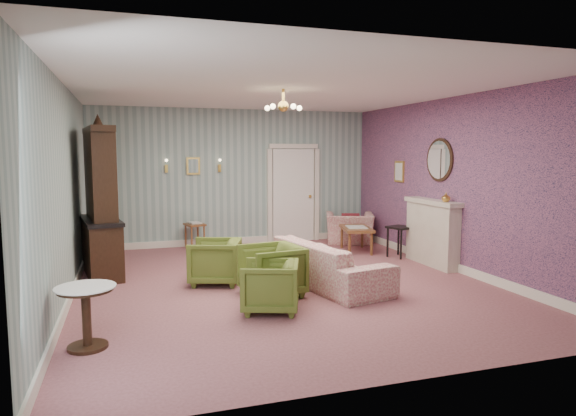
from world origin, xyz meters
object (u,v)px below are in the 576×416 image
object	(u,v)px
olive_chair_b	(271,268)
sofa_chintz	(327,256)
dresser	(100,197)
coffee_table	(356,239)
pedestal_table	(87,317)
fireplace	(432,232)
side_table_black	(400,242)
wingback_chair	(349,223)
olive_chair_a	(270,284)
olive_chair_c	(215,259)

from	to	relation	value
olive_chair_b	sofa_chintz	size ratio (longest dim) A/B	0.35
dresser	coffee_table	distance (m)	4.90
coffee_table	pedestal_table	world-z (taller)	pedestal_table
pedestal_table	fireplace	bearing A→B (deg)	22.27
fireplace	side_table_black	world-z (taller)	fireplace
coffee_table	fireplace	bearing A→B (deg)	-63.79
olive_chair_b	coffee_table	bearing A→B (deg)	127.10
wingback_chair	olive_chair_a	bearing A→B (deg)	75.88
sofa_chintz	coffee_table	bearing A→B (deg)	-47.09
wingback_chair	coffee_table	distance (m)	0.99
dresser	olive_chair_b	bearing A→B (deg)	-50.19
olive_chair_a	fireplace	xyz separation A→B (m)	(3.42, 1.66, 0.23)
wingback_chair	dresser	size ratio (longest dim) A/B	0.40
olive_chair_b	fireplace	distance (m)	3.38
wingback_chair	pedestal_table	world-z (taller)	wingback_chair
olive_chair_c	dresser	xyz separation A→B (m)	(-1.65, 1.10, 0.89)
sofa_chintz	side_table_black	bearing A→B (deg)	-67.90
olive_chair_c	sofa_chintz	distance (m)	1.69
olive_chair_a	olive_chair_b	distance (m)	0.69
olive_chair_c	side_table_black	world-z (taller)	olive_chair_c
wingback_chair	coffee_table	bearing A→B (deg)	95.14
coffee_table	pedestal_table	size ratio (longest dim) A/B	1.50
olive_chair_b	wingback_chair	distance (m)	4.40
olive_chair_a	side_table_black	xyz separation A→B (m)	(3.21, 2.39, -0.05)
olive_chair_c	wingback_chair	xyz separation A→B (m)	(3.39, 2.55, 0.07)
dresser	olive_chair_c	bearing A→B (deg)	-42.84
fireplace	olive_chair_b	bearing A→B (deg)	-162.76
coffee_table	pedestal_table	distance (m)	6.08
olive_chair_a	fireplace	bearing A→B (deg)	135.95
olive_chair_c	fireplace	world-z (taller)	fireplace
sofa_chintz	coffee_table	size ratio (longest dim) A/B	2.32
sofa_chintz	side_table_black	world-z (taller)	sofa_chintz
fireplace	coffee_table	world-z (taller)	fireplace
sofa_chintz	dresser	xyz separation A→B (m)	(-3.24, 1.66, 0.82)
dresser	side_table_black	bearing A→B (deg)	-12.07
olive_chair_b	fireplace	xyz separation A→B (m)	(3.22, 1.00, 0.19)
sofa_chintz	pedestal_table	bearing A→B (deg)	103.81
olive_chair_c	wingback_chair	size ratio (longest dim) A/B	0.74
olive_chair_a	olive_chair_c	size ratio (longest dim) A/B	0.94
olive_chair_c	dresser	bearing A→B (deg)	-104.75
wingback_chair	dresser	distance (m)	5.31
olive_chair_c	dresser	distance (m)	2.18
olive_chair_a	olive_chair_b	xyz separation A→B (m)	(0.20, 0.66, 0.04)
olive_chair_c	pedestal_table	xyz separation A→B (m)	(-1.65, -2.14, -0.05)
olive_chair_c	olive_chair_b	bearing A→B (deg)	54.43
olive_chair_b	pedestal_table	distance (m)	2.61
olive_chair_a	sofa_chintz	bearing A→B (deg)	150.46
side_table_black	sofa_chintz	bearing A→B (deg)	-145.71
wingback_chair	pedestal_table	distance (m)	6.89
side_table_black	pedestal_table	xyz separation A→B (m)	(-5.30, -2.98, 0.03)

